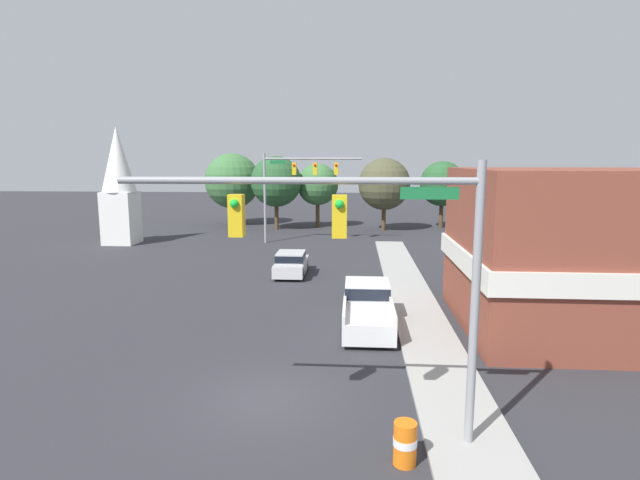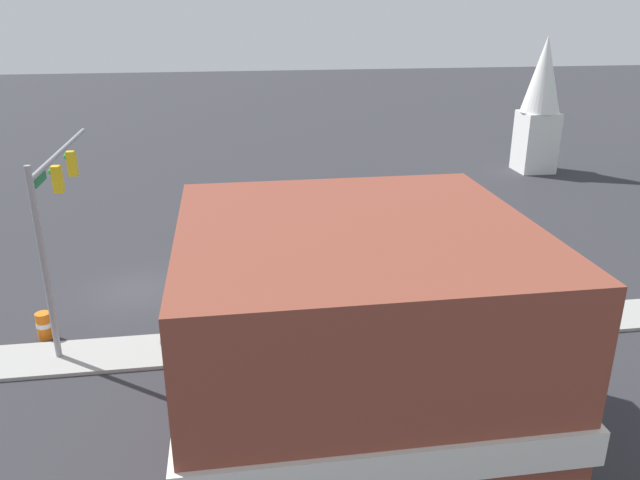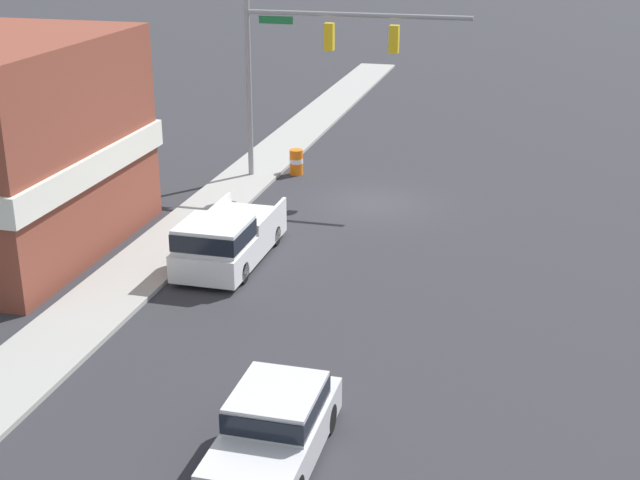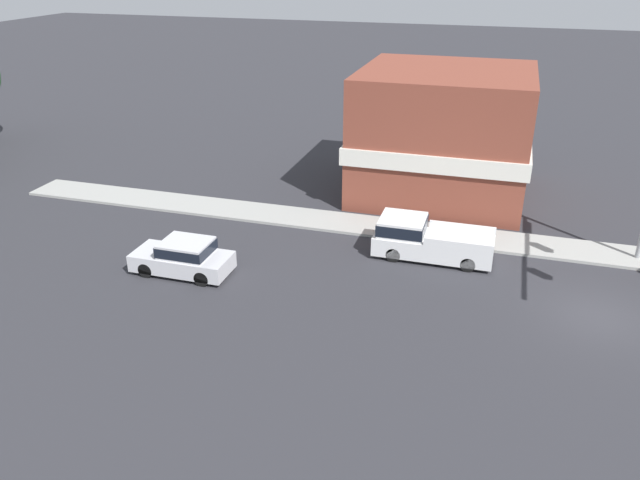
# 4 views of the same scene
# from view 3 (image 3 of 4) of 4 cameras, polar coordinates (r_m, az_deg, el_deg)

# --- Properties ---
(ground_plane) EXTENTS (200.00, 200.00, 0.00)m
(ground_plane) POSITION_cam_3_polar(r_m,az_deg,el_deg) (34.32, 3.34, 2.35)
(ground_plane) COLOR #2D2D33
(sidewalk_curb) EXTENTS (2.40, 60.00, 0.14)m
(sidewalk_curb) POSITION_cam_3_polar(r_m,az_deg,el_deg) (35.79, -5.65, 3.18)
(sidewalk_curb) COLOR #9E9E99
(sidewalk_curb) RESTS_ON ground
(near_signal_assembly) EXTENTS (8.98, 0.49, 7.31)m
(near_signal_assembly) POSITION_cam_3_polar(r_m,az_deg,el_deg) (35.70, -0.31, 12.00)
(near_signal_assembly) COLOR gray
(near_signal_assembly) RESTS_ON ground
(car_lead) EXTENTS (1.87, 4.27, 1.53)m
(car_lead) POSITION_cam_3_polar(r_m,az_deg,el_deg) (18.76, -2.88, -11.73)
(car_lead) COLOR black
(car_lead) RESTS_ON ground
(pickup_truck_parked) EXTENTS (2.12, 5.32, 1.78)m
(pickup_truck_parked) POSITION_cam_3_polar(r_m,az_deg,el_deg) (28.28, -6.05, 0.03)
(pickup_truck_parked) COLOR black
(pickup_truck_parked) RESTS_ON ground
(construction_barrel) EXTENTS (0.58, 0.58, 1.08)m
(construction_barrel) POSITION_cam_3_polar(r_m,az_deg,el_deg) (37.86, -1.53, 5.02)
(construction_barrel) COLOR orange
(construction_barrel) RESTS_ON ground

